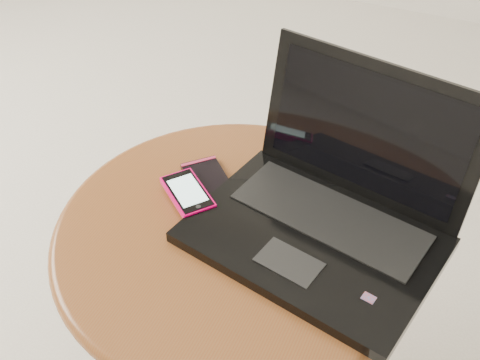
% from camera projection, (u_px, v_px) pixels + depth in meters
% --- Properties ---
extents(table, '(0.57, 0.57, 0.45)m').
position_uv_depth(table, '(236.00, 268.00, 0.97)').
color(table, '#59210F').
rests_on(table, ground).
extents(laptop, '(0.41, 0.36, 0.23)m').
position_uv_depth(laptop, '(329.00, 208.00, 0.88)').
color(laptop, black).
rests_on(laptop, table).
extents(phone_black, '(0.13, 0.13, 0.01)m').
position_uv_depth(phone_black, '(209.00, 183.00, 0.98)').
color(phone_black, black).
rests_on(phone_black, table).
extents(phone_pink, '(0.11, 0.11, 0.01)m').
position_uv_depth(phone_pink, '(188.00, 193.00, 0.95)').
color(phone_pink, '#FC0062').
rests_on(phone_pink, phone_black).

